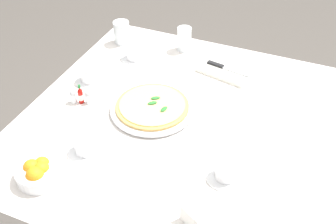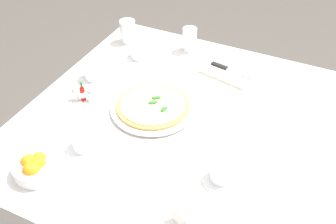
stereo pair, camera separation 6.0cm
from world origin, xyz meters
name	(u,v)px [view 2 (the right image)]	position (x,y,z in m)	size (l,w,h in m)	color
dining_table	(183,147)	(0.00, 0.00, 0.61)	(1.17, 1.17, 0.74)	white
pizza_plate	(153,108)	(-0.13, 0.01, 0.75)	(0.32, 0.32, 0.02)	white
pizza	(153,105)	(-0.13, 0.01, 0.76)	(0.28, 0.28, 0.02)	tan
coffee_cup_near_right	(139,53)	(-0.36, 0.31, 0.76)	(0.13, 0.13, 0.06)	white
coffee_cup_near_left	(93,73)	(-0.45, 0.09, 0.77)	(0.13, 0.13, 0.07)	white
coffee_cup_left_edge	(222,173)	(0.22, -0.20, 0.77)	(0.13, 0.13, 0.06)	white
coffee_cup_far_right	(84,142)	(-0.25, -0.27, 0.77)	(0.13, 0.13, 0.06)	white
water_glass_back_corner	(190,40)	(-0.18, 0.48, 0.79)	(0.06, 0.06, 0.11)	white
water_glass_right_edge	(128,32)	(-0.48, 0.42, 0.79)	(0.07, 0.07, 0.11)	white
napkin_folded	(229,72)	(0.05, 0.37, 0.75)	(0.24, 0.17, 0.02)	white
dinner_knife	(230,70)	(0.05, 0.37, 0.76)	(0.20, 0.05, 0.01)	silver
citrus_bowl	(36,167)	(-0.32, -0.43, 0.77)	(0.15, 0.15, 0.07)	white
hot_sauce_bottle	(82,93)	(-0.41, -0.05, 0.77)	(0.02, 0.02, 0.08)	#B7140F
salt_shaker	(90,95)	(-0.38, -0.04, 0.76)	(0.03, 0.03, 0.06)	white
pepper_shaker	(75,94)	(-0.44, -0.06, 0.76)	(0.03, 0.03, 0.06)	white
menu_card	(182,223)	(0.18, -0.42, 0.77)	(0.08, 0.05, 0.06)	white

